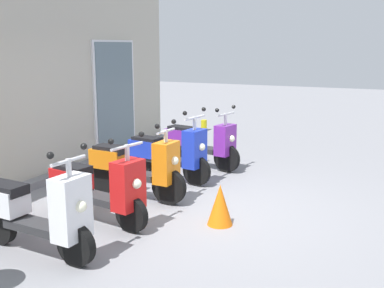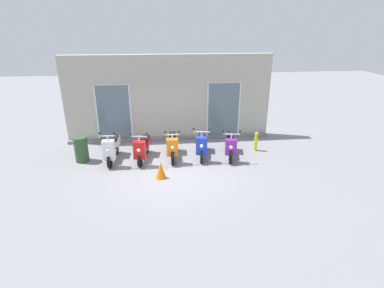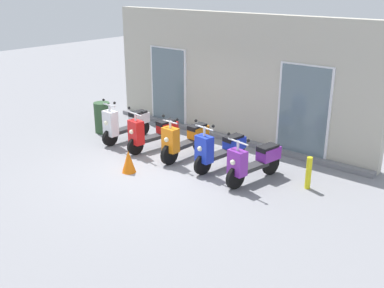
{
  "view_description": "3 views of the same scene",
  "coord_description": "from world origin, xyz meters",
  "px_view_note": "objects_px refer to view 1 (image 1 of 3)",
  "views": [
    {
      "loc": [
        -5.55,
        -2.54,
        2.2
      ],
      "look_at": [
        0.69,
        0.42,
        0.74
      ],
      "focal_mm": 43.77,
      "sensor_mm": 36.0,
      "label": 1
    },
    {
      "loc": [
        -0.33,
        -8.76,
        4.43
      ],
      "look_at": [
        0.68,
        0.79,
        0.57
      ],
      "focal_mm": 28.16,
      "sensor_mm": 36.0,
      "label": 2
    },
    {
      "loc": [
        6.71,
        -6.92,
        4.14
      ],
      "look_at": [
        0.78,
        0.32,
        0.73
      ],
      "focal_mm": 42.36,
      "sensor_mm": 36.0,
      "label": 3
    }
  ],
  "objects_px": {
    "traffic_cone": "(220,205)",
    "curb_bollard": "(204,137)",
    "scooter_white": "(37,211)",
    "scooter_orange": "(136,167)",
    "scooter_blue": "(169,152)",
    "scooter_purple": "(201,142)",
    "scooter_red": "(98,187)"
  },
  "relations": [
    {
      "from": "traffic_cone",
      "to": "curb_bollard",
      "type": "bearing_deg",
      "value": 26.9
    },
    {
      "from": "scooter_white",
      "to": "scooter_orange",
      "type": "relative_size",
      "value": 0.96
    },
    {
      "from": "scooter_blue",
      "to": "scooter_purple",
      "type": "bearing_deg",
      "value": -7.04
    },
    {
      "from": "scooter_red",
      "to": "curb_bollard",
      "type": "relative_size",
      "value": 2.24
    },
    {
      "from": "scooter_blue",
      "to": "curb_bollard",
      "type": "distance_m",
      "value": 2.1
    },
    {
      "from": "scooter_white",
      "to": "scooter_red",
      "type": "height_order",
      "value": "scooter_white"
    },
    {
      "from": "scooter_blue",
      "to": "curb_bollard",
      "type": "relative_size",
      "value": 2.31
    },
    {
      "from": "scooter_blue",
      "to": "scooter_purple",
      "type": "xyz_separation_m",
      "value": [
        1.0,
        -0.12,
        -0.01
      ]
    },
    {
      "from": "scooter_white",
      "to": "scooter_red",
      "type": "distance_m",
      "value": 1.03
    },
    {
      "from": "scooter_red",
      "to": "curb_bollard",
      "type": "bearing_deg",
      "value": 5.49
    },
    {
      "from": "scooter_purple",
      "to": "traffic_cone",
      "type": "distance_m",
      "value": 2.82
    },
    {
      "from": "traffic_cone",
      "to": "curb_bollard",
      "type": "relative_size",
      "value": 0.74
    },
    {
      "from": "scooter_red",
      "to": "scooter_orange",
      "type": "xyz_separation_m",
      "value": [
        1.02,
        0.09,
        0.01
      ]
    },
    {
      "from": "scooter_purple",
      "to": "curb_bollard",
      "type": "relative_size",
      "value": 2.31
    },
    {
      "from": "scooter_white",
      "to": "scooter_blue",
      "type": "bearing_deg",
      "value": 1.5
    },
    {
      "from": "scooter_orange",
      "to": "curb_bollard",
      "type": "distance_m",
      "value": 3.12
    },
    {
      "from": "scooter_red",
      "to": "scooter_white",
      "type": "bearing_deg",
      "value": 178.86
    },
    {
      "from": "scooter_blue",
      "to": "scooter_purple",
      "type": "distance_m",
      "value": 1.0
    },
    {
      "from": "scooter_blue",
      "to": "curb_bollard",
      "type": "height_order",
      "value": "scooter_blue"
    },
    {
      "from": "scooter_purple",
      "to": "curb_bollard",
      "type": "height_order",
      "value": "scooter_purple"
    },
    {
      "from": "scooter_blue",
      "to": "scooter_orange",
      "type": "bearing_deg",
      "value": -179.37
    },
    {
      "from": "scooter_red",
      "to": "curb_bollard",
      "type": "distance_m",
      "value": 4.15
    },
    {
      "from": "scooter_orange",
      "to": "scooter_purple",
      "type": "relative_size",
      "value": 1.02
    },
    {
      "from": "scooter_red",
      "to": "scooter_purple",
      "type": "distance_m",
      "value": 3.05
    },
    {
      "from": "traffic_cone",
      "to": "scooter_red",
      "type": "bearing_deg",
      "value": 113.09
    },
    {
      "from": "scooter_white",
      "to": "scooter_purple",
      "type": "distance_m",
      "value": 4.08
    },
    {
      "from": "scooter_orange",
      "to": "traffic_cone",
      "type": "bearing_deg",
      "value": -106.04
    },
    {
      "from": "scooter_white",
      "to": "curb_bollard",
      "type": "xyz_separation_m",
      "value": [
        5.16,
        0.38,
        -0.14
      ]
    },
    {
      "from": "scooter_orange",
      "to": "scooter_blue",
      "type": "relative_size",
      "value": 1.02
    },
    {
      "from": "scooter_white",
      "to": "scooter_purple",
      "type": "bearing_deg",
      "value": -0.59
    },
    {
      "from": "scooter_red",
      "to": "scooter_blue",
      "type": "xyz_separation_m",
      "value": [
        2.05,
        0.1,
        0.01
      ]
    },
    {
      "from": "scooter_blue",
      "to": "curb_bollard",
      "type": "bearing_deg",
      "value": 8.11
    }
  ]
}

